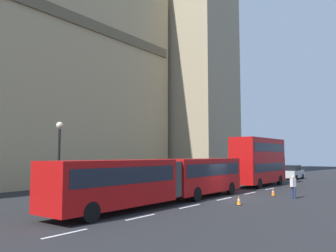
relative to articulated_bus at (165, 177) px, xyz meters
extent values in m
plane|color=#262628|center=(5.04, -1.99, -1.75)|extent=(160.00, 160.00, 0.00)
cube|color=silver|center=(-9.20, -1.99, -1.74)|extent=(2.20, 0.16, 0.01)
cube|color=silver|center=(-4.60, -1.99, -1.74)|extent=(2.20, 0.16, 0.01)
cube|color=silver|center=(0.00, -1.99, -1.74)|extent=(2.20, 0.16, 0.01)
cube|color=silver|center=(4.60, -1.99, -1.74)|extent=(2.20, 0.16, 0.01)
cube|color=silver|center=(9.20, -1.99, -1.74)|extent=(2.20, 0.16, 0.01)
cube|color=silver|center=(13.80, -1.99, -1.74)|extent=(2.20, 0.16, 0.01)
cube|color=tan|center=(26.33, 14.01, 23.57)|extent=(10.18, 10.18, 50.64)
cube|color=#B20F0F|center=(4.65, 0.01, -0.10)|extent=(8.40, 2.50, 2.50)
cube|color=#1E232D|center=(4.65, 0.01, 0.35)|extent=(7.73, 2.54, 0.90)
cube|color=#B20F0F|center=(-4.66, 0.01, -0.10)|extent=(8.40, 2.50, 2.50)
cube|color=#1E232D|center=(-4.66, 0.01, 0.35)|extent=(7.73, 2.54, 0.90)
cylinder|color=#3F3F3F|center=(0.00, 0.01, -0.10)|extent=(2.38, 2.38, 2.25)
cylinder|color=black|center=(7.34, -1.12, -1.25)|extent=(1.00, 0.30, 1.00)
cylinder|color=black|center=(2.13, -1.12, -1.25)|extent=(1.00, 0.30, 1.00)
cylinder|color=black|center=(-7.18, -1.12, -1.25)|extent=(1.00, 0.30, 1.00)
cube|color=#B20F0F|center=(16.16, 0.01, -0.15)|extent=(9.07, 2.50, 2.40)
cube|color=#1E232D|center=(16.16, 0.01, 0.20)|extent=(8.16, 2.54, 0.84)
cube|color=#B20F0F|center=(16.16, 0.01, 2.10)|extent=(8.89, 2.50, 2.10)
cube|color=#1E232D|center=(16.16, 0.01, 2.20)|extent=(8.16, 2.54, 0.84)
cylinder|color=black|center=(19.07, -1.12, -1.25)|extent=(1.00, 0.30, 1.00)
cylinder|color=black|center=(13.26, -1.12, -1.25)|extent=(1.00, 0.30, 1.00)
cube|color=#B7B7BC|center=(28.39, 0.29, -1.05)|extent=(4.40, 1.80, 0.90)
cube|color=black|center=(28.19, 0.29, -0.25)|extent=(2.46, 1.66, 0.70)
cylinder|color=black|center=(29.80, -0.52, -1.43)|extent=(0.64, 0.30, 0.64)
cylinder|color=black|center=(26.99, -0.52, -1.43)|extent=(0.64, 0.30, 0.64)
cube|color=black|center=(2.34, -4.18, -1.73)|extent=(0.36, 0.36, 0.03)
cone|color=orange|center=(2.34, -4.18, -1.44)|extent=(0.28, 0.28, 0.55)
cylinder|color=white|center=(2.34, -4.18, -1.41)|extent=(0.17, 0.17, 0.08)
cube|color=black|center=(8.44, -4.22, -1.73)|extent=(0.36, 0.36, 0.03)
cone|color=orange|center=(8.44, -4.22, -1.44)|extent=(0.28, 0.28, 0.55)
cylinder|color=white|center=(8.44, -4.22, -1.41)|extent=(0.17, 0.17, 0.08)
cylinder|color=black|center=(-4.99, 4.51, -1.60)|extent=(0.32, 0.32, 0.30)
cylinder|color=black|center=(-4.99, 4.51, 0.65)|extent=(0.16, 0.16, 4.80)
sphere|color=beige|center=(-4.99, 4.51, 3.30)|extent=(0.44, 0.44, 0.44)
cylinder|color=#262D4C|center=(7.70, -6.08, -1.32)|extent=(0.16, 0.16, 0.86)
cylinder|color=#262D4C|center=(7.77, -5.89, -1.32)|extent=(0.16, 0.16, 0.86)
cube|color=silver|center=(7.73, -5.98, -0.59)|extent=(0.46, 0.37, 0.60)
sphere|color=beige|center=(7.73, -5.98, -0.17)|extent=(0.22, 0.22, 0.22)
camera|label=1|loc=(-18.00, -13.77, 1.43)|focal=36.43mm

